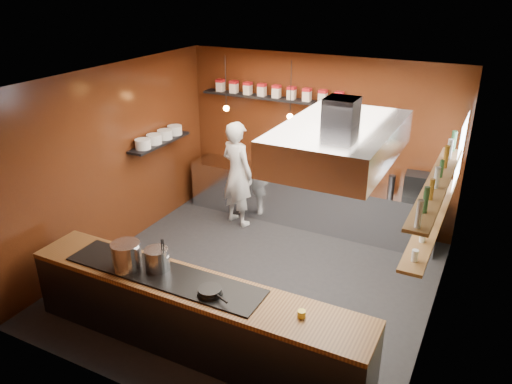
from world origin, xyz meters
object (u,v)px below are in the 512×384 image
Objects in this scene: stockpot_large at (127,256)px; espresso_machine at (416,184)px; stockpot_small at (157,259)px; chef at (237,174)px; extractor_hood at (339,141)px.

espresso_machine is at bearing 55.76° from stockpot_large.
stockpot_small is 3.21m from chef.
stockpot_large is at bearing -155.53° from stockpot_small.
extractor_hood is 3.05m from espresso_machine.
extractor_hood is at bearing -105.83° from espresso_machine.
espresso_machine is 3.05m from chef.
stockpot_small is at bearing 120.29° from chef.
stockpot_small is 0.80× the size of espresso_machine.
espresso_machine is (0.54, 2.65, -1.42)m from extractor_hood.
extractor_hood is 6.81× the size of stockpot_small.
chef is at bearing 140.70° from extractor_hood.
stockpot_large is at bearing 114.12° from chef.
extractor_hood is at bearing 32.25° from stockpot_small.
extractor_hood is 2.87m from stockpot_large.
extractor_hood reaches higher than stockpot_small.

